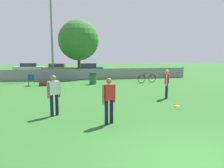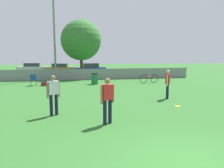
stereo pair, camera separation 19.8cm
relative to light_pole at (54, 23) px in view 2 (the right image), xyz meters
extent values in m
cube|color=gray|center=(3.74, -0.95, -5.10)|extent=(20.59, 0.03, 1.10)
cylinder|color=slate|center=(14.03, -0.95, -5.05)|extent=(0.07, 0.07, 1.21)
cylinder|color=gray|center=(0.00, 0.00, -0.95)|extent=(0.20, 0.20, 9.40)
cylinder|color=#4C331E|center=(2.72, 1.37, -4.43)|extent=(0.32, 0.32, 2.44)
sphere|color=#33702D|center=(2.72, 1.37, -1.57)|extent=(4.38, 4.38, 4.38)
cylinder|color=#191933|center=(2.44, -15.56, -5.22)|extent=(0.13, 0.13, 0.87)
cylinder|color=#191933|center=(2.64, -15.47, -5.22)|extent=(0.13, 0.13, 0.87)
cube|color=red|center=(2.54, -15.51, -4.52)|extent=(0.46, 0.37, 0.53)
sphere|color=#8C664C|center=(2.54, -15.51, -4.12)|extent=(0.20, 0.20, 0.20)
cylinder|color=#8C664C|center=(2.32, -15.61, -4.60)|extent=(0.08, 0.08, 0.63)
cylinder|color=#8C664C|center=(2.76, -15.41, -4.60)|extent=(0.08, 0.08, 0.63)
cylinder|color=#191933|center=(0.53, -14.05, -5.22)|extent=(0.13, 0.13, 0.87)
cylinder|color=#191933|center=(0.72, -13.95, -5.22)|extent=(0.13, 0.13, 0.87)
cube|color=silver|center=(0.62, -14.00, -4.52)|extent=(0.46, 0.38, 0.53)
sphere|color=#8C664C|center=(0.62, -14.00, -4.12)|extent=(0.20, 0.20, 0.20)
cylinder|color=#8C664C|center=(0.41, -14.11, -4.60)|extent=(0.08, 0.08, 0.63)
cylinder|color=#8C664C|center=(0.84, -13.89, -4.60)|extent=(0.08, 0.08, 0.63)
cylinder|color=#191933|center=(6.60, -11.79, -5.22)|extent=(0.13, 0.13, 0.87)
cylinder|color=#191933|center=(6.71, -11.60, -5.22)|extent=(0.13, 0.13, 0.87)
cube|color=red|center=(6.66, -11.69, -4.52)|extent=(0.40, 0.46, 0.53)
sphere|color=#D8AD8C|center=(6.66, -11.69, -4.12)|extent=(0.20, 0.20, 0.20)
cylinder|color=#D8AD8C|center=(6.53, -11.90, -4.60)|extent=(0.08, 0.08, 0.63)
cylinder|color=#D8AD8C|center=(6.78, -11.49, -4.60)|extent=(0.08, 0.08, 0.63)
cylinder|color=yellow|center=(6.27, -13.59, -5.64)|extent=(0.27, 0.27, 0.03)
torus|color=yellow|center=(6.27, -13.59, -5.64)|extent=(0.28, 0.28, 0.03)
cylinder|color=#333338|center=(-1.33, -4.26, -5.43)|extent=(0.02, 0.02, 0.44)
cylinder|color=#333338|center=(-1.74, -4.30, -5.43)|extent=(0.02, 0.02, 0.44)
cylinder|color=#333338|center=(-1.29, -4.68, -5.43)|extent=(0.02, 0.02, 0.44)
cylinder|color=#333338|center=(-1.71, -4.71, -5.43)|extent=(0.02, 0.02, 0.44)
cube|color=navy|center=(-1.52, -4.49, -5.20)|extent=(0.50, 0.50, 0.03)
cube|color=navy|center=(-1.50, -4.71, -4.95)|extent=(0.46, 0.06, 0.46)
torus|color=black|center=(7.74, -4.72, -5.28)|extent=(0.74, 0.16, 0.75)
torus|color=black|center=(8.82, -4.54, -5.28)|extent=(0.74, 0.16, 0.75)
cylinder|color=#A51E19|center=(8.28, -4.63, -5.09)|extent=(0.99, 0.20, 0.04)
cylinder|color=#A51E19|center=(8.04, -4.67, -5.09)|extent=(0.03, 0.03, 0.39)
cylinder|color=#A51E19|center=(8.73, -4.56, -5.09)|extent=(0.03, 0.03, 0.35)
cube|color=black|center=(8.04, -4.67, -4.87)|extent=(0.17, 0.09, 0.04)
cylinder|color=black|center=(8.73, -4.56, -4.91)|extent=(0.10, 0.44, 0.03)
cylinder|color=#1E6638|center=(3.44, -4.59, -5.21)|extent=(0.57, 0.57, 0.88)
cylinder|color=black|center=(3.44, -4.59, -4.74)|extent=(0.60, 0.60, 0.08)
cube|color=maroon|center=(-0.58, -4.76, -5.51)|extent=(0.64, 0.35, 0.29)
cube|color=black|center=(-0.58, -4.76, -5.35)|extent=(0.54, 0.04, 0.02)
cylinder|color=black|center=(-2.57, 11.75, -5.34)|extent=(0.63, 0.19, 0.63)
cylinder|color=black|center=(-2.58, 10.25, -5.34)|extent=(0.63, 0.19, 0.63)
cylinder|color=black|center=(-5.17, 11.77, -5.34)|extent=(0.63, 0.19, 0.63)
cylinder|color=black|center=(-5.18, 10.27, -5.34)|extent=(0.63, 0.19, 0.63)
cube|color=#B7B7BC|center=(-3.87, 11.01, -5.13)|extent=(4.21, 1.76, 0.66)
cube|color=#2D333D|center=(-3.87, 11.01, -4.55)|extent=(2.19, 1.53, 0.50)
cylinder|color=black|center=(1.55, 9.34, -5.35)|extent=(0.63, 0.27, 0.61)
cylinder|color=black|center=(1.32, 7.80, -5.35)|extent=(0.63, 0.27, 0.61)
cylinder|color=black|center=(-0.90, 9.72, -5.35)|extent=(0.63, 0.27, 0.61)
cylinder|color=black|center=(-1.14, 8.17, -5.35)|extent=(0.63, 0.27, 0.61)
cube|color=olive|center=(0.21, 8.76, -5.13)|extent=(4.23, 2.36, 0.66)
cube|color=#2D333D|center=(0.21, 8.76, -4.56)|extent=(2.29, 1.86, 0.49)
cylinder|color=black|center=(5.23, 7.10, -5.35)|extent=(0.63, 0.27, 0.61)
cylinder|color=black|center=(5.46, 5.61, -5.35)|extent=(0.63, 0.27, 0.61)
cylinder|color=black|center=(2.83, 6.73, -5.35)|extent=(0.63, 0.27, 0.61)
cylinder|color=black|center=(3.06, 5.24, -5.35)|extent=(0.63, 0.27, 0.61)
cube|color=navy|center=(4.15, 6.17, -5.12)|extent=(4.13, 2.31, 0.72)
cube|color=#2D333D|center=(4.15, 6.17, -4.49)|extent=(2.24, 1.81, 0.54)
camera|label=1|loc=(1.01, -22.84, -3.27)|focal=35.00mm
camera|label=2|loc=(1.20, -22.89, -3.27)|focal=35.00mm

